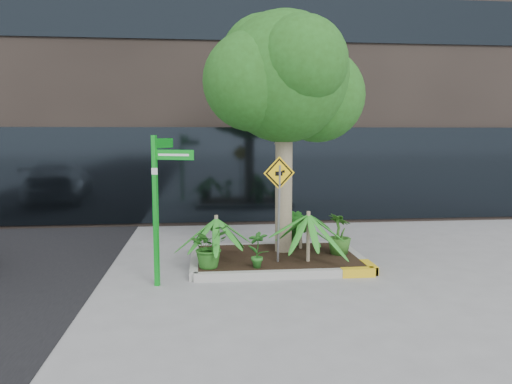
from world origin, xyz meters
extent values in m
plane|color=gray|center=(0.00, 0.00, 0.00)|extent=(80.00, 80.00, 0.00)
cube|color=#9E9E99|center=(0.20, 1.40, 0.07)|extent=(3.20, 0.15, 0.15)
cube|color=#9E9E99|center=(0.20, -0.80, 0.07)|extent=(3.20, 0.15, 0.15)
cube|color=#9E9E99|center=(-1.40, 0.30, 0.07)|extent=(0.15, 2.20, 0.15)
cube|color=#9E9E99|center=(1.80, 0.30, 0.07)|extent=(0.15, 2.20, 0.15)
cube|color=gold|center=(1.50, -0.80, 0.07)|extent=(0.60, 0.17, 0.15)
cube|color=black|center=(0.20, 0.30, 0.12)|extent=(3.05, 2.05, 0.06)
cylinder|color=gray|center=(0.40, 0.67, 1.60)|extent=(0.34, 0.34, 3.20)
cylinder|color=gray|center=(0.50, 0.67, 2.77)|extent=(0.61, 0.17, 1.04)
sphere|color=#215117|center=(0.40, 0.67, 3.63)|extent=(2.56, 2.56, 2.56)
sphere|color=#215117|center=(1.14, 0.99, 3.31)|extent=(1.92, 1.92, 1.92)
sphere|color=#215117|center=(-0.24, 0.46, 3.52)|extent=(1.92, 1.92, 1.92)
sphere|color=#215117|center=(0.61, 0.03, 3.84)|extent=(1.71, 1.71, 1.71)
sphere|color=#215117|center=(0.08, 1.21, 4.06)|extent=(1.81, 1.81, 1.81)
cylinder|color=gray|center=(0.72, -0.20, 0.62)|extent=(0.07, 0.07, 0.95)
cylinder|color=gray|center=(-0.98, 0.07, 0.58)|extent=(0.07, 0.07, 0.86)
cylinder|color=gray|center=(0.79, 0.86, 0.46)|extent=(0.07, 0.07, 0.62)
imported|color=#245F1B|center=(-1.13, -0.43, 0.54)|extent=(0.98, 0.98, 0.77)
imported|color=#2B5E1C|center=(1.45, 0.27, 0.56)|extent=(0.64, 0.64, 0.82)
imported|color=#256A21|center=(-0.27, -0.55, 0.49)|extent=(0.42, 0.42, 0.68)
imported|color=#206C1F|center=(0.72, 1.15, 0.53)|extent=(0.60, 0.60, 0.77)
cube|color=#0E9F1F|center=(-2.00, -0.95, 1.25)|extent=(0.09, 0.09, 2.50)
cube|color=#0E9F1F|center=(-1.68, -1.07, 2.19)|extent=(0.66, 0.28, 0.16)
cube|color=#0E9F1F|center=(-1.87, -0.63, 2.37)|extent=(0.28, 0.66, 0.16)
cube|color=white|center=(-1.68, -1.09, 2.19)|extent=(0.50, 0.20, 0.04)
cube|color=white|center=(-1.89, -0.63, 2.37)|extent=(0.20, 0.50, 0.04)
cube|color=white|center=(-2.00, -0.99, 1.92)|extent=(0.10, 0.04, 0.11)
cylinder|color=slate|center=(0.16, -0.21, 1.05)|extent=(0.07, 0.13, 1.81)
cube|color=yellow|center=(0.16, -0.23, 1.82)|extent=(0.59, 0.16, 0.61)
cube|color=black|center=(0.16, -0.24, 1.82)|extent=(0.52, 0.13, 0.54)
cube|color=yellow|center=(0.16, -0.25, 1.82)|extent=(0.45, 0.11, 0.46)
cube|color=black|center=(0.15, -0.25, 1.81)|extent=(0.14, 0.04, 0.08)
camera|label=1|loc=(-1.22, -9.18, 2.53)|focal=35.00mm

